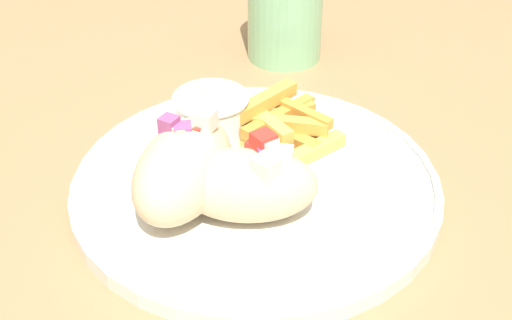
% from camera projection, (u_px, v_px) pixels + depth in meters
% --- Properties ---
extents(table, '(1.28, 1.28, 0.78)m').
position_uv_depth(table, '(243.00, 294.00, 0.60)').
color(table, '#9E7A51').
rests_on(table, ground_plane).
extents(plate, '(0.30, 0.30, 0.02)m').
position_uv_depth(plate, '(256.00, 184.00, 0.58)').
color(plate, white).
rests_on(plate, table).
extents(pita_sandwich_near, '(0.12, 0.12, 0.07)m').
position_uv_depth(pita_sandwich_near, '(246.00, 184.00, 0.53)').
color(pita_sandwich_near, beige).
rests_on(pita_sandwich_near, plate).
extents(pita_sandwich_far, '(0.14, 0.11, 0.07)m').
position_uv_depth(pita_sandwich_far, '(183.00, 168.00, 0.54)').
color(pita_sandwich_far, beige).
rests_on(pita_sandwich_far, plate).
extents(fries_pile, '(0.10, 0.09, 0.03)m').
position_uv_depth(fries_pile, '(279.00, 128.00, 0.62)').
color(fries_pile, '#E5B251').
rests_on(fries_pile, plate).
extents(sauce_ramekin, '(0.07, 0.07, 0.04)m').
position_uv_depth(sauce_ramekin, '(211.00, 114.00, 0.62)').
color(sauce_ramekin, white).
rests_on(sauce_ramekin, plate).
extents(water_glass, '(0.08, 0.08, 0.13)m').
position_uv_depth(water_glass, '(285.00, 7.00, 0.76)').
color(water_glass, '#8CCC93').
rests_on(water_glass, table).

